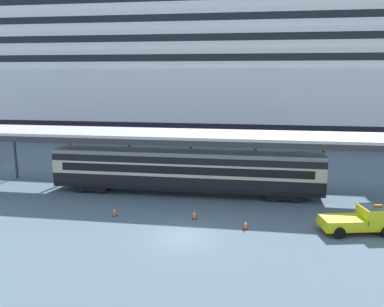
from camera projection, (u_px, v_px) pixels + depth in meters
ground_plane at (183, 237)px, 27.76m from camera, size 400.00×400.00×0.00m
cruise_ship at (317, 66)px, 69.22m from camera, size 142.98×23.84×36.79m
platform_canopy at (186, 136)px, 37.12m from camera, size 44.36×5.96×5.73m
train_carriage at (185, 170)px, 37.31m from camera, size 24.83×2.81×4.11m
service_truck at (364, 219)px, 28.49m from camera, size 5.52×3.14×2.02m
traffic_cone_near at (115, 211)px, 31.91m from camera, size 0.36×0.36×0.73m
traffic_cone_mid at (246, 224)px, 29.15m from camera, size 0.36×0.36×0.76m
traffic_cone_far at (194, 214)px, 31.22m from camera, size 0.36×0.36×0.77m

